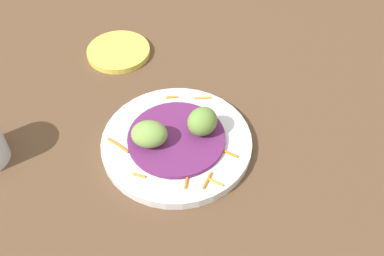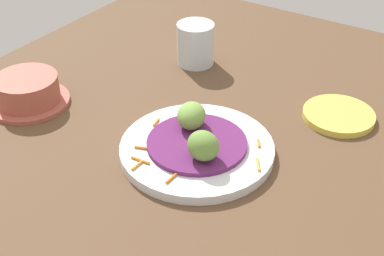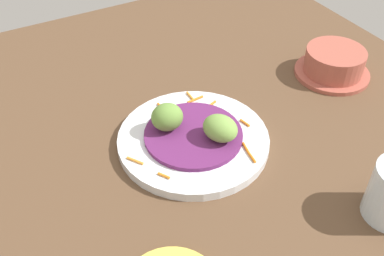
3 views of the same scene
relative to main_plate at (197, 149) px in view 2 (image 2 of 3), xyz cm
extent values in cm
cube|color=brown|center=(4.35, 3.89, -1.76)|extent=(110.00, 110.00, 2.00)
cylinder|color=silver|center=(0.00, 0.00, 0.00)|extent=(23.67, 23.67, 1.52)
cylinder|color=#60235B|center=(0.00, 0.00, 1.13)|extent=(15.34, 15.34, 0.73)
cylinder|color=orange|center=(1.36, -8.24, 0.96)|extent=(0.52, 3.37, 0.40)
cylinder|color=orange|center=(-5.17, 8.46, 0.96)|extent=(0.66, 2.04, 0.40)
cylinder|color=orange|center=(-4.77, -7.86, 0.96)|extent=(3.09, 0.64, 0.40)
cylinder|color=orange|center=(-4.46, -9.00, 0.96)|extent=(0.46, 2.53, 0.40)
cylinder|color=orange|center=(-8.70, 1.39, 0.96)|extent=(0.79, 2.05, 0.40)
cylinder|color=orange|center=(7.76, 5.36, 0.96)|extent=(1.34, 1.81, 0.40)
cylinder|color=orange|center=(-5.53, 6.31, 0.96)|extent=(0.87, 2.39, 0.40)
cylinder|color=orange|center=(10.12, 0.65, 0.96)|extent=(1.85, 2.53, 0.40)
cylinder|color=orange|center=(-6.51, -5.35, 0.96)|extent=(2.11, 1.12, 0.40)
ellipsoid|color=#759E47|center=(-2.95, 2.96, 3.47)|extent=(6.41, 6.91, 3.95)
ellipsoid|color=olive|center=(2.95, -2.96, 3.70)|extent=(5.90, 5.47, 4.42)
cylinder|color=#E0CC4C|center=(14.73, 21.20, -0.20)|extent=(11.99, 11.99, 1.12)
cylinder|color=#A85142|center=(-32.28, -4.00, -0.36)|extent=(13.95, 13.95, 0.80)
cylinder|color=#A85142|center=(-32.28, -4.00, 2.27)|extent=(10.93, 10.93, 4.46)
cylinder|color=silver|center=(-16.22, 24.72, 3.35)|extent=(7.29, 7.29, 8.23)
camera|label=1|loc=(-40.00, -24.34, 55.58)|focal=43.08mm
camera|label=2|loc=(35.39, -55.62, 49.74)|focal=50.48mm
camera|label=3|loc=(25.19, 44.91, 47.55)|focal=41.88mm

